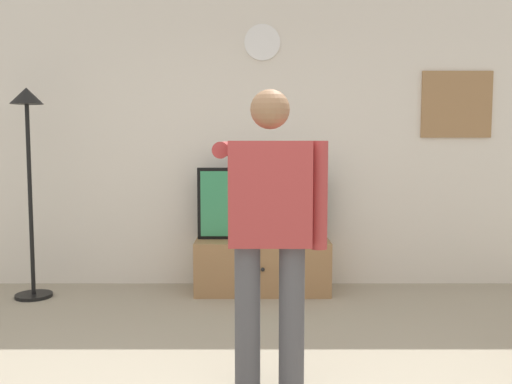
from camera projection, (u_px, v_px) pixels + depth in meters
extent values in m
cube|color=silver|center=(253.00, 144.00, 5.35)|extent=(6.40, 0.10, 2.70)
cube|color=#997047|center=(261.00, 266.00, 5.10)|extent=(1.21, 0.47, 0.48)
sphere|color=black|center=(261.00, 270.00, 4.85)|extent=(0.04, 0.04, 0.04)
cube|color=black|center=(261.00, 203.00, 5.10)|extent=(1.18, 0.06, 0.65)
cube|color=#338C59|center=(261.00, 204.00, 5.07)|extent=(1.12, 0.01, 0.59)
cylinder|color=white|center=(260.00, 42.00, 5.20)|extent=(0.33, 0.03, 0.33)
cube|color=#997047|center=(454.00, 105.00, 5.27)|extent=(0.66, 0.04, 0.62)
cylinder|color=black|center=(32.00, 296.00, 4.95)|extent=(0.32, 0.32, 0.03)
cylinder|color=black|center=(28.00, 200.00, 4.87)|extent=(0.04, 0.04, 1.67)
cone|color=black|center=(24.00, 96.00, 4.79)|extent=(0.28, 0.28, 0.14)
cylinder|color=#4C4C51|center=(246.00, 319.00, 3.04)|extent=(0.14, 0.14, 0.82)
cylinder|color=#4C4C51|center=(290.00, 319.00, 3.04)|extent=(0.14, 0.14, 0.82)
cube|color=#A53838|center=(268.00, 193.00, 2.98)|extent=(0.44, 0.22, 0.56)
sphere|color=#8C6647|center=(268.00, 109.00, 2.94)|extent=(0.21, 0.21, 0.21)
cylinder|color=#A53838|center=(222.00, 149.00, 3.25)|extent=(0.09, 0.58, 0.09)
cube|color=white|center=(224.00, 149.00, 3.57)|extent=(0.04, 0.12, 0.04)
cylinder|color=#A53838|center=(317.00, 195.00, 2.98)|extent=(0.09, 0.09, 0.58)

